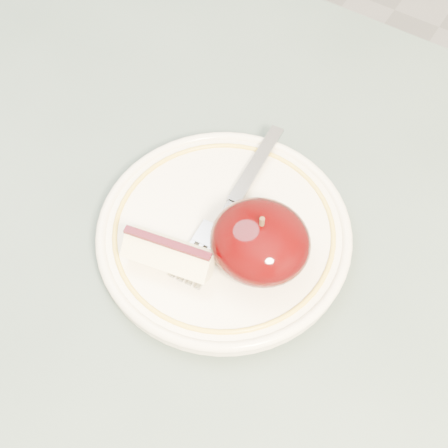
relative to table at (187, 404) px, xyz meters
The scene contains 5 objects.
table is the anchor object (origin of this frame).
plate 0.16m from the table, 106.73° to the left, with size 0.22×0.22×0.02m.
apple_half 0.17m from the table, 88.24° to the left, with size 0.08×0.08×0.06m.
apple_wedge 0.15m from the table, 129.99° to the left, with size 0.08×0.05×0.03m.
fork 0.18m from the table, 106.64° to the left, with size 0.04×0.18×0.00m.
Camera 1 is at (0.11, -0.12, 1.21)m, focal length 50.00 mm.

